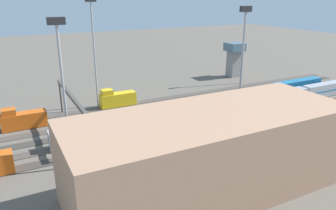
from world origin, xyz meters
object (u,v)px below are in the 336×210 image
train_on_track_0 (117,99)px  light_mast_2 (245,36)px  light_mast_3 (243,54)px  train_on_track_1 (23,119)px  maintenance_shed (210,152)px  signal_gantry (71,100)px  light_mast_1 (62,77)px  control_tower (234,57)px  train_on_track_4 (239,105)px  light_mast_0 (93,40)px  train_on_track_3 (236,99)px

train_on_track_0 → light_mast_2: 48.93m
train_on_track_0 → light_mast_3: 37.54m
train_on_track_1 → maintenance_shed: 47.66m
light_mast_2 → signal_gantry: size_ratio=0.84×
train_on_track_1 → light_mast_1: size_ratio=0.38×
maintenance_shed → control_tower: (-50.90, -58.65, 0.97)m
train_on_track_4 → maintenance_shed: 37.72m
train_on_track_1 → train_on_track_0: bearing=-168.5°
light_mast_3 → maintenance_shed: 28.93m
light_mast_1 → light_mast_0: bearing=-114.0°
train_on_track_3 → train_on_track_1: train_on_track_1 is taller
train_on_track_3 → signal_gantry: size_ratio=2.21×
light_mast_2 → signal_gantry: (61.29, 15.80, -8.72)m
train_on_track_4 → maintenance_shed: maintenance_shed is taller
signal_gantry → train_on_track_4: bearing=169.7°
light_mast_0 → signal_gantry: size_ratio=0.97×
light_mast_3 → train_on_track_3: bearing=-126.9°
light_mast_1 → light_mast_2: size_ratio=1.04×
light_mast_2 → maintenance_shed: (47.13, 49.13, -9.80)m
light_mast_3 → maintenance_shed: light_mast_3 is taller
light_mast_0 → control_tower: bearing=-169.2°
signal_gantry → control_tower: 69.81m
train_on_track_0 → train_on_track_3: train_on_track_0 is taller
train_on_track_0 → maintenance_shed: maintenance_shed is taller
light_mast_0 → train_on_track_3: bearing=153.2°
maintenance_shed → control_tower: 77.66m
train_on_track_0 → signal_gantry: bearing=40.7°
light_mast_3 → train_on_track_1: bearing=-27.6°
light_mast_0 → light_mast_1: light_mast_0 is taller
light_mast_2 → light_mast_3: light_mast_3 is taller
train_on_track_3 → light_mast_3: 22.45m
train_on_track_4 → light_mast_1: bearing=10.9°
light_mast_3 → control_tower: 52.20m
train_on_track_1 → light_mast_2: light_mast_2 is taller
train_on_track_0 → train_on_track_1: same height
light_mast_0 → signal_gantry: 20.74m
light_mast_1 → train_on_track_1: bearing=-75.8°
train_on_track_0 → light_mast_1: 37.27m
train_on_track_4 → light_mast_3: light_mast_3 is taller
train_on_track_4 → light_mast_0: 41.91m
train_on_track_1 → maintenance_shed: maintenance_shed is taller
light_mast_1 → train_on_track_4: bearing=-169.1°
light_mast_1 → light_mast_2: (-65.34, -32.04, -0.60)m
train_on_track_4 → maintenance_shed: bearing=43.6°
signal_gantry → maintenance_shed: maintenance_shed is taller
train_on_track_1 → light_mast_1: light_mast_1 is taller
train_on_track_4 → control_tower: size_ratio=7.53×
light_mast_0 → control_tower: (-55.29, -10.54, -10.88)m
train_on_track_3 → light_mast_1: light_mast_1 is taller
train_on_track_4 → maintenance_shed: (27.13, 25.83, 4.47)m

